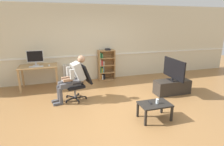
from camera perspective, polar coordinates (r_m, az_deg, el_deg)
The scene contains 15 objects.
ground_plane at distance 4.60m, azimuth 1.30°, elevation -11.38°, with size 18.00×18.00×0.00m, color olive.
back_wall at distance 6.70m, azimuth -5.76°, elevation 9.30°, with size 12.00×0.13×2.70m.
computer_desk at distance 6.24m, azimuth -22.18°, elevation 1.14°, with size 1.16×0.66×0.76m.
imac_monitor at distance 6.25m, azimuth -23.09°, elevation 4.70°, with size 0.50×0.14×0.48m.
keyboard at distance 6.08m, azimuth -22.80°, elevation 1.89°, with size 0.42×0.12×0.02m, color white.
computer_mouse at distance 6.07m, azimuth -19.24°, elevation 2.28°, with size 0.06×0.10×0.03m, color white.
bookshelf at distance 6.72m, azimuth -2.14°, elevation 2.51°, with size 0.61×0.29×1.16m.
radiator at distance 6.69m, azimuth -12.07°, elevation 0.01°, with size 0.71×0.08×0.64m.
office_chair at distance 5.08m, azimuth -10.15°, elevation -2.50°, with size 0.78×0.63×0.98m.
person_seated at distance 4.99m, azimuth -12.26°, elevation -1.40°, with size 0.97×0.50×1.24m.
tv_stand at distance 5.77m, azimuth 18.40°, elevation -4.17°, with size 1.07×0.42×0.42m.
tv_screen at distance 5.62m, azimuth 18.90°, elevation 1.11°, with size 0.21×1.01×0.65m.
coffee_table at distance 4.16m, azimuth 13.32°, elevation -10.00°, with size 0.69×0.45×0.38m.
drinking_glass at distance 4.13m, azimuth 14.10°, elevation -8.62°, with size 0.07×0.07×0.10m, color silver.
spare_remote at distance 4.14m, azimuth 11.96°, elevation -9.08°, with size 0.04×0.15×0.02m, color black.
Camera 1 is at (-1.28, -3.88, 2.11)m, focal length 28.99 mm.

